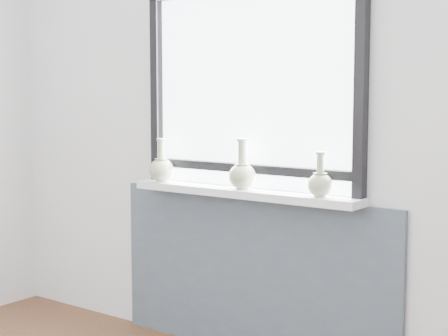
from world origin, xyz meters
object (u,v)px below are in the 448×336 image
Objects in this scene: vase_c at (320,183)px; vase_b at (242,173)px; windowsill at (243,193)px; vase_a at (161,168)px.

vase_b is at bearing 179.33° from vase_c.
vase_b is 1.21× the size of vase_c.
vase_b reaches higher than windowsill.
vase_a is 1.12× the size of vase_c.
vase_c is (0.99, 0.01, -0.01)m from vase_a.
vase_c is (0.46, -0.02, 0.09)m from windowsill.
vase_a is 0.99m from vase_c.
vase_a reaches higher than vase_c.
vase_c is (0.45, -0.01, -0.01)m from vase_b.
windowsill is 5.11× the size of vase_b.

